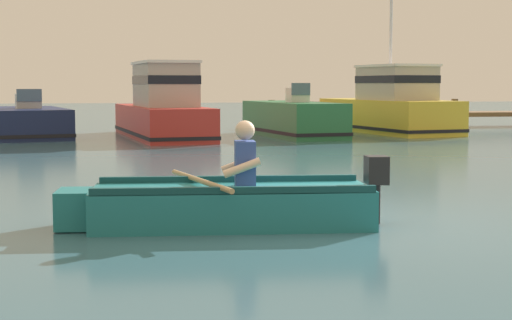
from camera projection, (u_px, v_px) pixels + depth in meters
ground_plane at (337, 219)px, 9.48m from camera, size 120.00×120.00×0.00m
wooden_dock at (447, 114)px, 29.93m from camera, size 13.87×1.64×1.11m
rowboat_with_person at (226, 204)px, 9.00m from camera, size 3.73×1.97×1.19m
moored_boat_navy at (28, 123)px, 24.28m from camera, size 3.04×5.08×1.45m
moored_boat_red at (163, 110)px, 23.81m from camera, size 2.72×6.81×2.26m
moored_boat_green at (293, 120)px, 24.58m from camera, size 2.44×5.06×1.63m
moored_boat_yellow at (390, 107)px, 26.47m from camera, size 3.22×6.39×4.48m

